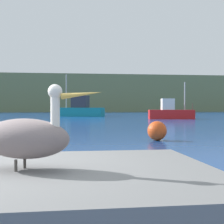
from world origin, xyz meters
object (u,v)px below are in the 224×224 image
fishing_boat_teal (80,109)px  mooring_buoy (157,131)px  pelican (26,137)px  fishing_boat_red (171,112)px

fishing_boat_teal → mooring_buoy: bearing=115.5°
fishing_boat_teal → pelican: bearing=109.4°
fishing_boat_teal → fishing_boat_red: size_ratio=1.36×
fishing_boat_red → mooring_buoy: 22.74m
fishing_boat_teal → mooring_buoy: 31.96m
mooring_buoy → pelican: bearing=-113.1°
fishing_boat_red → mooring_buoy: fishing_boat_red is taller
fishing_boat_teal → mooring_buoy: fishing_boat_teal is taller
pelican → fishing_boat_red: bearing=91.9°
fishing_boat_teal → mooring_buoy: size_ratio=8.83×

